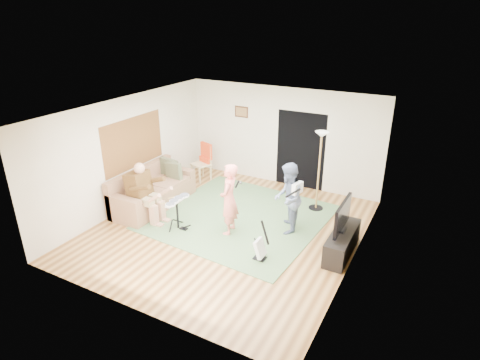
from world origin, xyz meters
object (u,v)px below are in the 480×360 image
object	(u,v)px
dining_chair	(202,167)
television	(343,215)
torchiere_lamp	(320,157)
tv_cabinet	(342,243)
guitarist	(288,198)
drum_kit	(177,215)
singer	(229,199)
guitar_spare	(260,248)
sofa	(151,193)

from	to	relation	value
dining_chair	television	size ratio (longest dim) A/B	1.06
torchiere_lamp	tv_cabinet	bearing A→B (deg)	-57.06
guitarist	drum_kit	bearing A→B (deg)	-82.95
torchiere_lamp	dining_chair	world-z (taller)	torchiere_lamp
singer	tv_cabinet	distance (m)	2.49
drum_kit	torchiere_lamp	world-z (taller)	torchiere_lamp
guitarist	tv_cabinet	bearing A→B (deg)	57.31
guitar_spare	television	world-z (taller)	television
sofa	drum_kit	xyz separation A→B (m)	(1.30, -0.65, 0.02)
tv_cabinet	singer	bearing A→B (deg)	-172.09
sofa	tv_cabinet	size ratio (longest dim) A/B	1.65
singer	television	bearing A→B (deg)	85.83
guitar_spare	tv_cabinet	bearing A→B (deg)	35.54
sofa	guitarist	distance (m)	3.54
tv_cabinet	dining_chair	bearing A→B (deg)	157.47
guitar_spare	singer	bearing A→B (deg)	149.20
drum_kit	torchiere_lamp	size ratio (longest dim) A/B	0.38
sofa	dining_chair	size ratio (longest dim) A/B	2.15
torchiere_lamp	sofa	bearing A→B (deg)	-154.91
guitar_spare	dining_chair	bearing A→B (deg)	138.44
drum_kit	tv_cabinet	world-z (taller)	drum_kit
sofa	tv_cabinet	bearing A→B (deg)	0.93
torchiere_lamp	drum_kit	bearing A→B (deg)	-135.32
drum_kit	guitarist	xyz separation A→B (m)	(2.18, 1.06, 0.46)
drum_kit	guitarist	world-z (taller)	guitarist
torchiere_lamp	tv_cabinet	xyz separation A→B (m)	(1.08, -1.67, -1.10)
guitar_spare	tv_cabinet	distance (m)	1.65
drum_kit	tv_cabinet	bearing A→B (deg)	11.75
drum_kit	television	world-z (taller)	television
sofa	tv_cabinet	xyz separation A→B (m)	(4.80, 0.08, -0.06)
sofa	drum_kit	bearing A→B (deg)	-26.51
singer	guitarist	distance (m)	1.27
torchiere_lamp	television	distance (m)	2.02
guitarist	television	xyz separation A→B (m)	(1.27, -0.33, 0.06)
sofa	guitar_spare	distance (m)	3.57
drum_kit	television	distance (m)	3.56
sofa	guitarist	xyz separation A→B (m)	(3.49, 0.41, 0.48)
singer	dining_chair	distance (m)	3.14
sofa	torchiere_lamp	bearing A→B (deg)	25.09
guitarist	dining_chair	bearing A→B (deg)	-134.50
guitarist	torchiere_lamp	size ratio (longest dim) A/B	0.80
guitar_spare	television	distance (m)	1.72
torchiere_lamp	tv_cabinet	distance (m)	2.27
singer	dining_chair	world-z (taller)	singer
drum_kit	dining_chair	distance (m)	2.83
television	tv_cabinet	bearing A→B (deg)	0.00
guitarist	torchiere_lamp	distance (m)	1.47
dining_chair	guitarist	bearing A→B (deg)	-5.20
guitarist	dining_chair	world-z (taller)	guitarist
torchiere_lamp	television	world-z (taller)	torchiere_lamp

